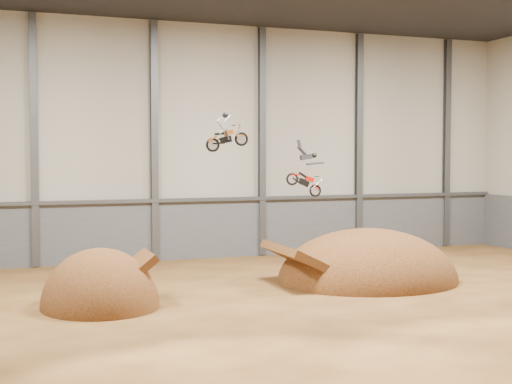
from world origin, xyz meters
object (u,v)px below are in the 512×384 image
Objects in this scene: landing_ramp at (368,281)px; fmx_rider_a at (228,129)px; fmx_rider_b at (301,168)px; takeoff_ramp at (100,306)px.

landing_ramp is 4.78× the size of fmx_rider_a.
landing_ramp is 10.67m from fmx_rider_a.
fmx_rider_b is at bearing 29.16° from fmx_rider_a.
fmx_rider_a is at bearing -169.67° from landing_ramp.
takeoff_ramp is at bearing -173.83° from landing_ramp.
fmx_rider_b is at bearing 11.62° from takeoff_ramp.
fmx_rider_b is (-3.32, 0.60, 5.57)m from landing_ramp.
fmx_rider_a reaches higher than takeoff_ramp.
fmx_rider_a reaches higher than landing_ramp.
fmx_rider_b is (9.86, 2.03, 5.57)m from takeoff_ramp.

